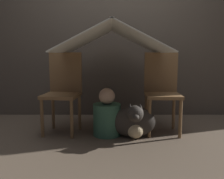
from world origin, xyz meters
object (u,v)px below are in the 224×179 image
(chair_left, at_px, (63,89))
(chair_right, at_px, (162,89))
(dog, at_px, (134,121))
(person_front, at_px, (107,116))

(chair_left, bearing_deg, chair_right, 7.62)
(chair_right, height_order, dog, chair_right)
(chair_right, bearing_deg, chair_left, -178.29)
(chair_left, distance_m, chair_right, 1.12)
(chair_left, height_order, person_front, chair_left)
(chair_left, xyz_separation_m, person_front, (0.50, -0.14, -0.28))
(chair_left, relative_size, person_front, 1.73)
(chair_right, xyz_separation_m, person_front, (-0.62, -0.14, -0.28))
(chair_left, distance_m, dog, 0.88)
(chair_right, height_order, person_front, chair_right)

